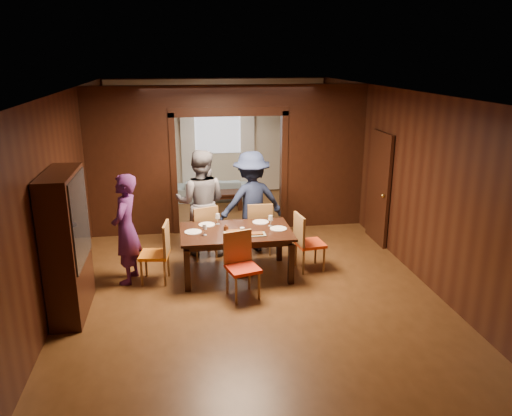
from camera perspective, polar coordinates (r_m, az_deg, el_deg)
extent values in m
plane|color=#4C2E15|center=(8.84, -1.83, -5.82)|extent=(9.00, 9.00, 0.00)
cube|color=silver|center=(8.16, -2.03, 13.28)|extent=(5.50, 9.00, 0.02)
cube|color=black|center=(12.77, -4.42, 8.11)|extent=(5.50, 0.02, 2.90)
cube|color=black|center=(8.51, -20.65, 2.45)|extent=(0.02, 9.00, 2.90)
cube|color=black|center=(9.12, 15.53, 3.86)|extent=(0.02, 9.00, 2.90)
cube|color=black|center=(9.98, -14.11, 3.61)|extent=(1.65, 0.15, 2.40)
cube|color=black|center=(10.35, 7.65, 4.46)|extent=(1.65, 0.15, 2.40)
cube|color=black|center=(9.76, -3.17, 12.44)|extent=(5.50, 0.15, 0.50)
cube|color=beige|center=(12.74, -4.41, 8.09)|extent=(5.40, 0.04, 2.85)
imported|color=#491D56|center=(7.96, -14.65, -2.35)|extent=(0.54, 0.71, 1.74)
imported|color=slate|center=(8.85, -6.31, 0.61)|extent=(1.05, 0.90, 1.89)
imported|color=#192340|center=(8.94, -0.52, 0.69)|extent=(1.31, 0.93, 1.83)
imported|color=#8DAAB8|center=(12.37, -4.96, 2.14)|extent=(1.78, 0.75, 0.51)
imported|color=black|center=(8.04, -1.34, -2.11)|extent=(0.31, 0.31, 0.08)
cube|color=black|center=(8.10, -2.26, -5.12)|extent=(1.76, 1.10, 0.76)
cube|color=black|center=(11.62, -3.53, 0.89)|extent=(0.80, 0.50, 0.40)
cube|color=black|center=(7.19, -20.82, -3.94)|extent=(0.40, 1.20, 2.00)
cube|color=black|center=(9.64, 13.88, 2.23)|extent=(0.06, 0.90, 2.10)
cube|color=silver|center=(12.68, -4.42, 9.19)|extent=(1.20, 0.03, 1.30)
cube|color=white|center=(12.67, -7.77, 7.02)|extent=(0.35, 0.06, 2.40)
cube|color=white|center=(12.79, -0.98, 7.26)|extent=(0.35, 0.06, 2.40)
cylinder|color=white|center=(7.95, -7.20, -2.72)|extent=(0.27, 0.27, 0.01)
cylinder|color=white|center=(8.26, -5.63, -1.90)|extent=(0.27, 0.27, 0.01)
cylinder|color=white|center=(8.34, 0.53, -1.61)|extent=(0.27, 0.27, 0.01)
cylinder|color=white|center=(8.04, 2.57, -2.37)|extent=(0.27, 0.27, 0.01)
cylinder|color=silver|center=(7.66, -2.15, -3.37)|extent=(0.27, 0.27, 0.01)
cube|color=gray|center=(7.87, -2.60, -2.71)|extent=(0.30, 0.20, 0.04)
cube|color=gray|center=(7.76, -0.02, -2.98)|extent=(0.30, 0.20, 0.04)
cylinder|color=silver|center=(7.70, -1.59, -2.75)|extent=(0.07, 0.07, 0.14)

